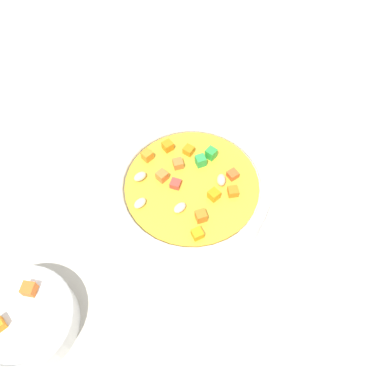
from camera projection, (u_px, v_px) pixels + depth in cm
name	position (u px, v px, depth cm)	size (l,w,h in cm)	color
ground_plane	(192.00, 204.00, 55.70)	(140.00, 140.00, 2.00)	#BAB2A0
soup_bowl_main	(192.00, 191.00, 52.68)	(20.24, 20.24, 5.49)	white
spoon	(313.00, 194.00, 54.92)	(10.81, 22.57, 0.94)	silver
side_bowl_small	(23.00, 320.00, 44.60)	(11.75, 11.75, 4.43)	white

